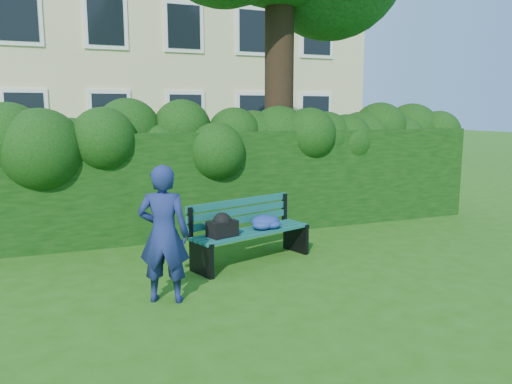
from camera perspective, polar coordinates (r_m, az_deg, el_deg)
name	(u,v)px	position (r m, az deg, el deg)	size (l,w,h in m)	color
ground	(271,264)	(7.17, 1.77, -8.24)	(80.00, 80.00, 0.00)	#24550F
apartment_building	(127,8)	(20.80, -14.48, 19.66)	(16.00, 8.08, 12.00)	beige
hedge	(223,181)	(8.99, -3.74, 1.22)	(10.00, 1.00, 1.80)	black
park_bench	(249,228)	(7.14, -0.78, -4.17)	(1.92, 1.11, 0.89)	#0E4846
man_reading	(164,234)	(5.72, -10.50, -4.74)	(0.57, 0.38, 1.57)	navy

